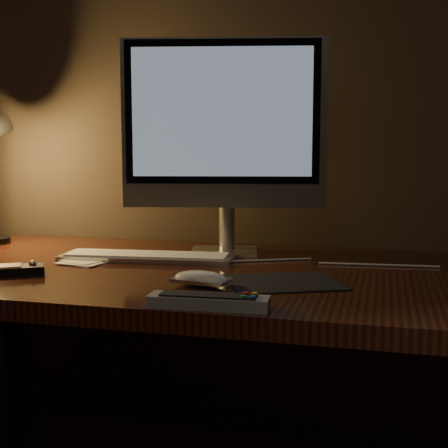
% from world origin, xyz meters
% --- Properties ---
extents(desk, '(1.60, 0.75, 0.75)m').
position_xyz_m(desk, '(0.00, 1.93, 0.62)').
color(desk, '#3A180D').
rests_on(desk, ground).
extents(monitor, '(0.51, 0.18, 0.54)m').
position_xyz_m(monitor, '(0.00, 2.06, 1.07)').
color(monitor, silver).
rests_on(monitor, desk).
extents(keyboard, '(0.43, 0.16, 0.02)m').
position_xyz_m(keyboard, '(-0.16, 1.92, 0.76)').
color(keyboard, silver).
rests_on(keyboard, desk).
extents(mousepad, '(0.28, 0.25, 0.00)m').
position_xyz_m(mousepad, '(0.21, 1.75, 0.75)').
color(mousepad, black).
rests_on(mousepad, desk).
extents(mouse, '(0.12, 0.08, 0.02)m').
position_xyz_m(mouse, '(0.05, 1.68, 0.76)').
color(mouse, white).
rests_on(mouse, desk).
extents(media_remote, '(0.16, 0.13, 0.03)m').
position_xyz_m(media_remote, '(-0.38, 1.68, 0.76)').
color(media_remote, black).
rests_on(media_remote, desk).
extents(tv_remote, '(0.21, 0.07, 0.03)m').
position_xyz_m(tv_remote, '(0.11, 1.52, 0.76)').
color(tv_remote, gray).
rests_on(tv_remote, desk).
extents(papers, '(0.12, 0.10, 0.01)m').
position_xyz_m(papers, '(-0.29, 1.84, 0.75)').
color(papers, white).
rests_on(papers, desk).
extents(cable, '(0.55, 0.13, 0.00)m').
position_xyz_m(cable, '(0.25, 1.96, 0.75)').
color(cable, white).
rests_on(cable, desk).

